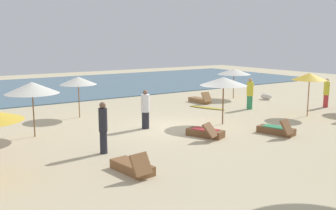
% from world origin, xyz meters
% --- Properties ---
extents(ground_plane, '(60.00, 60.00, 0.00)m').
position_xyz_m(ground_plane, '(0.00, 0.00, 0.00)').
color(ground_plane, beige).
extents(ocean_water, '(48.00, 16.00, 0.06)m').
position_xyz_m(ocean_water, '(0.00, 17.00, 0.03)').
color(ocean_water, '#476B7F').
rests_on(ocean_water, ground_plane).
extents(umbrella_2, '(1.73, 1.73, 2.21)m').
position_xyz_m(umbrella_2, '(7.35, -1.82, 2.03)').
color(umbrella_2, olive).
rests_on(umbrella_2, ground_plane).
extents(umbrella_4, '(2.20, 2.20, 1.97)m').
position_xyz_m(umbrella_4, '(8.40, 4.70, 1.78)').
color(umbrella_4, brown).
rests_on(umbrella_4, ground_plane).
extents(umbrella_6, '(1.82, 1.82, 2.06)m').
position_xyz_m(umbrella_6, '(-2.43, 4.39, 1.86)').
color(umbrella_6, brown).
rests_on(umbrella_6, ground_plane).
extents(umbrella_7, '(2.16, 2.16, 2.19)m').
position_xyz_m(umbrella_7, '(2.49, -0.79, 2.00)').
color(umbrella_7, brown).
rests_on(umbrella_7, ground_plane).
extents(umbrella_8, '(2.11, 2.11, 2.22)m').
position_xyz_m(umbrella_8, '(-5.35, 1.74, 1.99)').
color(umbrella_8, brown).
rests_on(umbrella_8, ground_plane).
extents(lounger_0, '(0.65, 1.67, 0.73)m').
position_xyz_m(lounger_0, '(5.45, 4.52, 0.17)').
color(lounger_0, olive).
rests_on(lounger_0, ground_plane).
extents(lounger_1, '(1.22, 1.78, 0.69)m').
position_xyz_m(lounger_1, '(0.36, -2.14, 0.18)').
color(lounger_1, brown).
rests_on(lounger_1, ground_plane).
extents(lounger_2, '(0.99, 1.74, 0.73)m').
position_xyz_m(lounger_2, '(3.08, -3.48, 0.18)').
color(lounger_2, brown).
rests_on(lounger_2, ground_plane).
extents(lounger_3, '(0.80, 1.71, 0.74)m').
position_xyz_m(lounger_3, '(-4.11, -4.20, 0.17)').
color(lounger_3, brown).
rests_on(lounger_3, ground_plane).
extents(person_2, '(0.51, 0.51, 1.72)m').
position_xyz_m(person_2, '(-0.90, 0.47, 0.86)').
color(person_2, '#26262D').
rests_on(person_2, ground_plane).
extents(person_3, '(0.33, 0.33, 1.68)m').
position_xyz_m(person_3, '(10.44, -0.78, 0.85)').
color(person_3, '#BF3338').
rests_on(person_3, ground_plane).
extents(person_4, '(0.38, 0.38, 1.80)m').
position_xyz_m(person_4, '(-4.01, -1.93, 0.92)').
color(person_4, '#26262D').
rests_on(person_4, ground_plane).
extents(person_5, '(0.50, 0.50, 1.75)m').
position_xyz_m(person_5, '(6.37, 1.27, 0.87)').
color(person_5, '#338C59').
rests_on(person_5, ground_plane).
extents(dog, '(0.62, 0.82, 0.38)m').
position_xyz_m(dog, '(9.77, 3.10, 0.20)').
color(dog, silver).
rests_on(dog, ground_plane).
extents(surfboard, '(1.20, 2.32, 0.07)m').
position_xyz_m(surfboard, '(4.55, 2.79, 0.04)').
color(surfboard, gold).
rests_on(surfboard, ground_plane).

